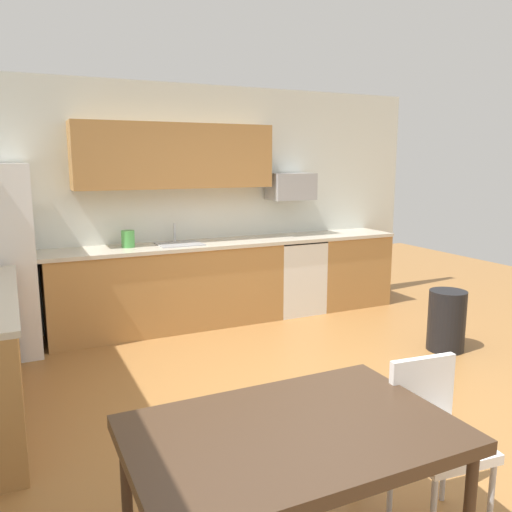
% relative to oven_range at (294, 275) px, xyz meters
% --- Properties ---
extents(ground_plane, '(12.00, 12.00, 0.00)m').
position_rel_oven_range_xyz_m(ground_plane, '(-1.13, -2.30, -0.46)').
color(ground_plane, '#9E6B38').
extents(wall_back, '(5.80, 0.10, 2.70)m').
position_rel_oven_range_xyz_m(wall_back, '(-1.13, 0.35, 0.90)').
color(wall_back, silver).
rests_on(wall_back, ground).
extents(cabinet_run_back, '(2.58, 0.60, 0.90)m').
position_rel_oven_range_xyz_m(cabinet_run_back, '(-1.59, -0.00, -0.01)').
color(cabinet_run_back, '#AD7A42').
rests_on(cabinet_run_back, ground).
extents(cabinet_run_back_right, '(0.97, 0.60, 0.90)m').
position_rel_oven_range_xyz_m(cabinet_run_back_right, '(0.79, -0.00, -0.01)').
color(cabinet_run_back_right, '#AD7A42').
rests_on(cabinet_run_back_right, ground).
extents(countertop_back, '(4.80, 0.64, 0.04)m').
position_rel_oven_range_xyz_m(countertop_back, '(-1.13, -0.00, 0.46)').
color(countertop_back, beige).
rests_on(countertop_back, cabinet_run_back).
extents(upper_cabinets_back, '(2.20, 0.34, 0.70)m').
position_rel_oven_range_xyz_m(upper_cabinets_back, '(-1.43, 0.13, 1.44)').
color(upper_cabinets_back, '#AD7A42').
extents(oven_range, '(0.60, 0.60, 0.91)m').
position_rel_oven_range_xyz_m(oven_range, '(0.00, 0.00, 0.00)').
color(oven_range, white).
rests_on(oven_range, ground).
extents(microwave, '(0.54, 0.36, 0.32)m').
position_rel_oven_range_xyz_m(microwave, '(-0.00, 0.10, 1.09)').
color(microwave, '#9EA0A5').
extents(sink_basin, '(0.48, 0.40, 0.14)m').
position_rel_oven_range_xyz_m(sink_basin, '(-1.45, -0.00, 0.42)').
color(sink_basin, '#A5A8AD').
rests_on(sink_basin, countertop_back).
extents(sink_faucet, '(0.02, 0.02, 0.24)m').
position_rel_oven_range_xyz_m(sink_faucet, '(-1.45, 0.18, 0.58)').
color(sink_faucet, '#B2B5BA').
rests_on(sink_faucet, countertop_back).
extents(dining_table, '(1.40, 0.90, 0.73)m').
position_rel_oven_range_xyz_m(dining_table, '(-2.09, -3.71, 0.22)').
color(dining_table, '#422D1E').
rests_on(dining_table, ground).
extents(chair_near_table, '(0.44, 0.44, 0.85)m').
position_rel_oven_range_xyz_m(chair_near_table, '(-1.25, -3.67, 0.05)').
color(chair_near_table, white).
rests_on(chair_near_table, ground).
extents(trash_bin, '(0.36, 0.36, 0.60)m').
position_rel_oven_range_xyz_m(trash_bin, '(0.70, -1.84, -0.16)').
color(trash_bin, black).
rests_on(trash_bin, ground).
extents(kettle, '(0.14, 0.14, 0.20)m').
position_rel_oven_range_xyz_m(kettle, '(-2.00, 0.05, 0.56)').
color(kettle, '#4CA54C').
rests_on(kettle, countertop_back).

